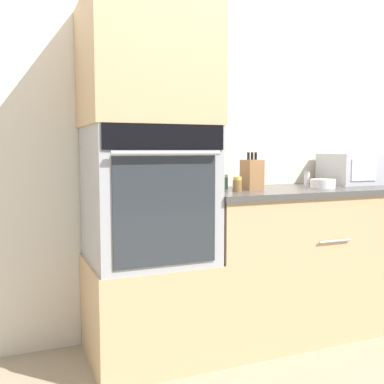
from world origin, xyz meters
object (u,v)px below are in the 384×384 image
bowl (323,184)px  condiment_jar_mid (307,178)px  condiment_jar_near (237,184)px  wall_oven (148,194)px  condiment_jar_far (225,181)px  knife_block (252,174)px  microwave (349,169)px

bowl → condiment_jar_mid: bearing=73.0°
condiment_jar_near → wall_oven: bearing=171.9°
condiment_jar_mid → condiment_jar_far: size_ratio=1.01×
knife_block → bowl: knife_block is taller
condiment_jar_near → condiment_jar_mid: size_ratio=0.96×
bowl → condiment_jar_far: size_ratio=1.76×
condiment_jar_far → condiment_jar_near: bearing=-98.0°
wall_oven → knife_block: (0.66, 0.02, 0.09)m
bowl → condiment_jar_near: bearing=-179.2°
bowl → condiment_jar_mid: size_ratio=1.74×
condiment_jar_mid → wall_oven: bearing=-170.3°
microwave → bowl: size_ratio=2.17×
condiment_jar_far → condiment_jar_mid: bearing=4.7°
microwave → wall_oven: bearing=-175.6°
microwave → condiment_jar_near: (-0.98, -0.19, -0.06)m
bowl → condiment_jar_near: size_ratio=1.80×
microwave → condiment_jar_mid: (-0.29, 0.09, -0.06)m
microwave → knife_block: bearing=-173.2°
condiment_jar_near → condiment_jar_mid: (0.69, 0.28, 0.00)m
knife_block → bowl: bearing=-10.0°
condiment_jar_near → condiment_jar_mid: bearing=21.9°
knife_block → condiment_jar_near: 0.18m
wall_oven → knife_block: bearing=1.5°
bowl → wall_oven: bearing=176.7°
microwave → condiment_jar_mid: 0.31m
knife_block → condiment_jar_near: knife_block is taller
wall_oven → microwave: 1.50m
wall_oven → condiment_jar_near: 0.52m
condiment_jar_near → condiment_jar_far: size_ratio=0.97×
condiment_jar_mid → bowl: bearing=-107.0°
condiment_jar_mid → microwave: bearing=-17.3°
microwave → bowl: microwave is taller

